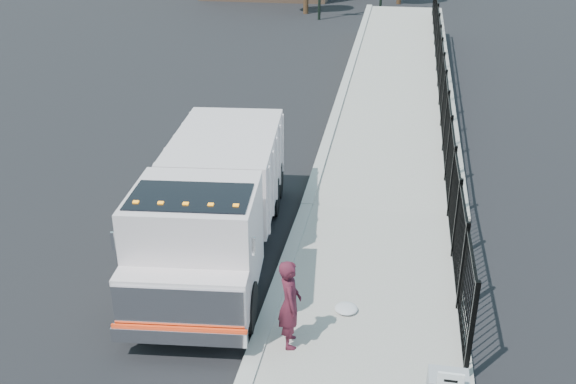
# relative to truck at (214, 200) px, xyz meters

# --- Properties ---
(ground) EXTENTS (120.00, 120.00, 0.00)m
(ground) POSITION_rel_truck_xyz_m (1.60, -1.19, -1.42)
(ground) COLOR black
(ground) RESTS_ON ground
(sidewalk) EXTENTS (3.55, 12.00, 0.12)m
(sidewalk) POSITION_rel_truck_xyz_m (3.52, -3.19, -1.36)
(sidewalk) COLOR #9E998E
(sidewalk) RESTS_ON ground
(curb) EXTENTS (0.30, 12.00, 0.16)m
(curb) POSITION_rel_truck_xyz_m (1.60, -3.19, -1.34)
(curb) COLOR #ADAAA3
(curb) RESTS_ON ground
(ramp) EXTENTS (3.95, 24.06, 3.19)m
(ramp) POSITION_rel_truck_xyz_m (3.72, 14.81, -1.42)
(ramp) COLOR #9E998E
(ramp) RESTS_ON ground
(iron_fence) EXTENTS (0.10, 28.00, 1.80)m
(iron_fence) POSITION_rel_truck_xyz_m (5.15, 10.81, -0.52)
(iron_fence) COLOR black
(iron_fence) RESTS_ON ground
(truck) EXTENTS (3.10, 7.58, 2.53)m
(truck) POSITION_rel_truck_xyz_m (0.00, 0.00, 0.00)
(truck) COLOR black
(truck) RESTS_ON ground
(worker) EXTENTS (0.54, 0.69, 1.67)m
(worker) POSITION_rel_truck_xyz_m (2.15, -2.83, -0.47)
(worker) COLOR #4D1725
(worker) RESTS_ON sidewalk
(arrow_sign) EXTENTS (0.35, 0.04, 0.22)m
(arrow_sign) POSITION_rel_truck_xyz_m (4.70, -4.94, 0.06)
(arrow_sign) COLOR white
(arrow_sign) RESTS_ON utility_cabinet
(debris) EXTENTS (0.44, 0.44, 0.11)m
(debris) POSITION_rel_truck_xyz_m (3.04, -1.68, -1.25)
(debris) COLOR silver
(debris) RESTS_ON sidewalk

